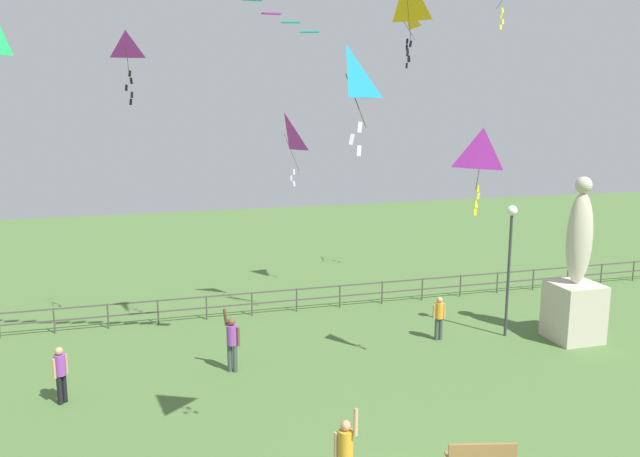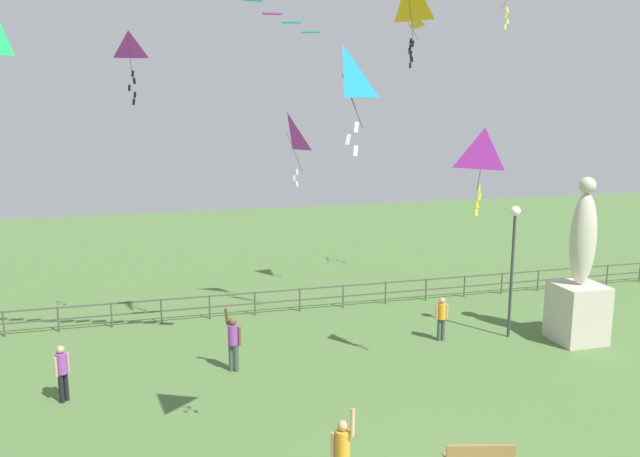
{
  "view_description": "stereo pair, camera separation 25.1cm",
  "coord_description": "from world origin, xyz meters",
  "px_view_note": "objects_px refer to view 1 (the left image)",
  "views": [
    {
      "loc": [
        -5.92,
        -9.59,
        8.06
      ],
      "look_at": [
        -1.37,
        6.11,
        4.9
      ],
      "focal_mm": 35.79,
      "sensor_mm": 36.0,
      "label": 1
    },
    {
      "loc": [
        -5.68,
        -9.65,
        8.06
      ],
      "look_at": [
        -1.37,
        6.11,
        4.9
      ],
      "focal_mm": 35.79,
      "sensor_mm": 36.0,
      "label": 2
    }
  ],
  "objects_px": {
    "statue_monument": "(576,288)",
    "person_3": "(439,315)",
    "kite_2": "(403,21)",
    "kite_6": "(482,151)",
    "park_bench": "(481,457)",
    "person_2": "(61,371)",
    "lamppost": "(510,243)",
    "kite_3": "(346,77)",
    "person_1": "(232,340)",
    "kite_5": "(285,136)",
    "person_0": "(346,451)",
    "kite_1": "(126,49)"
  },
  "relations": [
    {
      "from": "statue_monument",
      "to": "person_3",
      "type": "relative_size",
      "value": 3.69
    },
    {
      "from": "kite_2",
      "to": "kite_6",
      "type": "xyz_separation_m",
      "value": [
        -0.42,
        -6.8,
        -4.31
      ]
    },
    {
      "from": "park_bench",
      "to": "person_2",
      "type": "height_order",
      "value": "person_2"
    },
    {
      "from": "lamppost",
      "to": "kite_3",
      "type": "height_order",
      "value": "kite_3"
    },
    {
      "from": "kite_6",
      "to": "kite_2",
      "type": "bearing_deg",
      "value": 86.48
    },
    {
      "from": "person_1",
      "to": "person_2",
      "type": "xyz_separation_m",
      "value": [
        -4.82,
        -0.81,
        -0.09
      ]
    },
    {
      "from": "person_3",
      "to": "kite_5",
      "type": "bearing_deg",
      "value": 141.96
    },
    {
      "from": "park_bench",
      "to": "person_2",
      "type": "xyz_separation_m",
      "value": [
        -9.23,
        6.36,
        0.47
      ]
    },
    {
      "from": "person_0",
      "to": "person_3",
      "type": "relative_size",
      "value": 1.26
    },
    {
      "from": "person_2",
      "to": "person_3",
      "type": "distance_m",
      "value": 12.24
    },
    {
      "from": "statue_monument",
      "to": "lamppost",
      "type": "xyz_separation_m",
      "value": [
        -2.06,
        0.95,
        1.52
      ]
    },
    {
      "from": "person_2",
      "to": "kite_5",
      "type": "height_order",
      "value": "kite_5"
    },
    {
      "from": "kite_2",
      "to": "kite_3",
      "type": "height_order",
      "value": "kite_2"
    },
    {
      "from": "person_3",
      "to": "kite_3",
      "type": "relative_size",
      "value": 0.77
    },
    {
      "from": "kite_1",
      "to": "kite_6",
      "type": "xyz_separation_m",
      "value": [
        9.43,
        -5.42,
        -2.97
      ]
    },
    {
      "from": "lamppost",
      "to": "kite_2",
      "type": "height_order",
      "value": "kite_2"
    },
    {
      "from": "person_1",
      "to": "kite_5",
      "type": "xyz_separation_m",
      "value": [
        2.71,
        4.32,
        5.96
      ]
    },
    {
      "from": "kite_2",
      "to": "person_1",
      "type": "bearing_deg",
      "value": -149.48
    },
    {
      "from": "statue_monument",
      "to": "lamppost",
      "type": "distance_m",
      "value": 2.73
    },
    {
      "from": "lamppost",
      "to": "person_0",
      "type": "distance_m",
      "value": 11.44
    },
    {
      "from": "kite_1",
      "to": "kite_5",
      "type": "xyz_separation_m",
      "value": [
        5.34,
        1.45,
        -2.8
      ]
    },
    {
      "from": "statue_monument",
      "to": "kite_2",
      "type": "distance_m",
      "value": 11.4
    },
    {
      "from": "park_bench",
      "to": "kite_5",
      "type": "relative_size",
      "value": 0.58
    },
    {
      "from": "kite_6",
      "to": "park_bench",
      "type": "bearing_deg",
      "value": -117.32
    },
    {
      "from": "kite_3",
      "to": "kite_5",
      "type": "height_order",
      "value": "kite_3"
    },
    {
      "from": "park_bench",
      "to": "kite_2",
      "type": "distance_m",
      "value": 15.87
    },
    {
      "from": "statue_monument",
      "to": "park_bench",
      "type": "relative_size",
      "value": 3.69
    },
    {
      "from": "kite_1",
      "to": "kite_5",
      "type": "bearing_deg",
      "value": 15.13
    },
    {
      "from": "lamppost",
      "to": "kite_6",
      "type": "height_order",
      "value": "kite_6"
    },
    {
      "from": "kite_1",
      "to": "kite_2",
      "type": "xyz_separation_m",
      "value": [
        9.85,
        1.38,
        1.34
      ]
    },
    {
      "from": "statue_monument",
      "to": "person_0",
      "type": "height_order",
      "value": "statue_monument"
    },
    {
      "from": "statue_monument",
      "to": "kite_1",
      "type": "xyz_separation_m",
      "value": [
        -14.48,
        3.42,
        7.91
      ]
    },
    {
      "from": "kite_1",
      "to": "kite_5",
      "type": "distance_m",
      "value": 6.21
    },
    {
      "from": "person_3",
      "to": "kite_2",
      "type": "distance_m",
      "value": 10.82
    },
    {
      "from": "lamppost",
      "to": "person_1",
      "type": "bearing_deg",
      "value": -177.6
    },
    {
      "from": "kite_2",
      "to": "lamppost",
      "type": "bearing_deg",
      "value": -56.2
    },
    {
      "from": "person_1",
      "to": "kite_2",
      "type": "distance_m",
      "value": 13.12
    },
    {
      "from": "kite_5",
      "to": "person_0",
      "type": "bearing_deg",
      "value": -96.87
    },
    {
      "from": "person_2",
      "to": "kite_3",
      "type": "height_order",
      "value": "kite_3"
    },
    {
      "from": "statue_monument",
      "to": "person_1",
      "type": "distance_m",
      "value": 11.89
    },
    {
      "from": "person_2",
      "to": "kite_6",
      "type": "bearing_deg",
      "value": -8.49
    },
    {
      "from": "person_0",
      "to": "kite_1",
      "type": "relative_size",
      "value": 0.88
    },
    {
      "from": "lamppost",
      "to": "kite_2",
      "type": "distance_m",
      "value": 9.01
    },
    {
      "from": "park_bench",
      "to": "kite_5",
      "type": "height_order",
      "value": "kite_5"
    },
    {
      "from": "person_3",
      "to": "kite_3",
      "type": "xyz_separation_m",
      "value": [
        -6.03,
        -7.69,
        7.69
      ]
    },
    {
      "from": "park_bench",
      "to": "kite_5",
      "type": "bearing_deg",
      "value": 98.41
    },
    {
      "from": "kite_2",
      "to": "kite_6",
      "type": "distance_m",
      "value": 8.06
    },
    {
      "from": "park_bench",
      "to": "kite_2",
      "type": "xyz_separation_m",
      "value": [
        2.81,
        11.42,
        10.66
      ]
    },
    {
      "from": "lamppost",
      "to": "person_1",
      "type": "relative_size",
      "value": 2.31
    },
    {
      "from": "lamppost",
      "to": "kite_3",
      "type": "bearing_deg",
      "value": -139.01
    }
  ]
}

